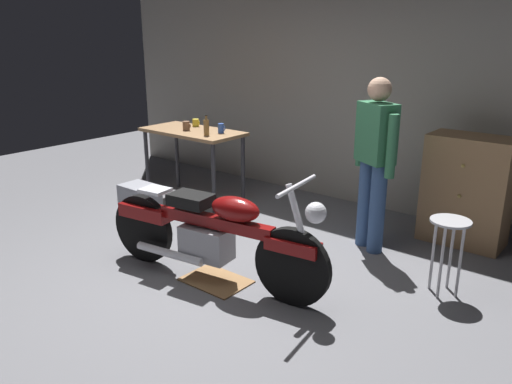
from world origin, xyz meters
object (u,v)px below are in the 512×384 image
at_px(motorcycle, 212,232).
at_px(storage_bin, 140,199).
at_px(shop_stool, 449,237).
at_px(wooden_dresser, 467,191).
at_px(mug_yellow_tall, 196,123).
at_px(mug_brown_stoneware, 186,126).
at_px(mug_blue_enamel, 221,128).
at_px(bottle, 206,127).
at_px(person_standing, 375,157).

xyz_separation_m(motorcycle, storage_bin, (-1.86, 0.71, -0.28)).
distance_m(shop_stool, wooden_dresser, 1.20).
xyz_separation_m(wooden_dresser, storage_bin, (-3.25, -1.50, -0.38)).
xyz_separation_m(shop_stool, mug_yellow_tall, (-3.48, 0.63, 0.45)).
bearing_deg(shop_stool, mug_brown_stoneware, 173.82).
bearing_deg(motorcycle, wooden_dresser, 50.08).
height_order(motorcycle, mug_yellow_tall, motorcycle).
height_order(shop_stool, mug_blue_enamel, mug_blue_enamel).
height_order(wooden_dresser, bottle, bottle).
height_order(wooden_dresser, storage_bin, wooden_dresser).
distance_m(motorcycle, mug_blue_enamel, 2.08).
xyz_separation_m(shop_stool, storage_bin, (-3.48, -0.33, -0.33)).
bearing_deg(mug_blue_enamel, motorcycle, -49.65).
height_order(person_standing, mug_brown_stoneware, person_standing).
distance_m(person_standing, bottle, 2.07).
xyz_separation_m(motorcycle, bottle, (-1.35, 1.33, 0.55)).
xyz_separation_m(person_standing, wooden_dresser, (0.67, 0.73, -0.38)).
relative_size(storage_bin, bottle, 1.83).
xyz_separation_m(shop_stool, mug_blue_enamel, (-2.93, 0.50, 0.46)).
relative_size(mug_yellow_tall, mug_blue_enamel, 1.03).
bearing_deg(mug_blue_enamel, storage_bin, -123.68).
relative_size(wooden_dresser, mug_yellow_tall, 9.42).
bearing_deg(person_standing, shop_stool, -177.41).
bearing_deg(person_standing, storage_bin, 45.47).
bearing_deg(storage_bin, wooden_dresser, 24.85).
distance_m(shop_stool, bottle, 3.02).
distance_m(motorcycle, shop_stool, 1.92).
height_order(person_standing, mug_yellow_tall, person_standing).
relative_size(motorcycle, storage_bin, 4.95).
distance_m(person_standing, mug_brown_stoneware, 2.48).
height_order(shop_stool, mug_brown_stoneware, mug_brown_stoneware).
distance_m(motorcycle, person_standing, 1.71).
xyz_separation_m(wooden_dresser, mug_brown_stoneware, (-3.14, -0.81, 0.41)).
bearing_deg(motorcycle, storage_bin, 151.34).
height_order(motorcycle, person_standing, person_standing).
xyz_separation_m(wooden_dresser, mug_yellow_tall, (-3.25, -0.54, 0.40)).
distance_m(wooden_dresser, storage_bin, 3.60).
height_order(motorcycle, storage_bin, motorcycle).
relative_size(motorcycle, bottle, 9.04).
xyz_separation_m(person_standing, mug_yellow_tall, (-2.58, 0.19, 0.02)).
bearing_deg(mug_blue_enamel, shop_stool, -9.75).
bearing_deg(shop_stool, mug_yellow_tall, 169.76).
bearing_deg(mug_blue_enamel, person_standing, -1.68).
relative_size(mug_brown_stoneware, bottle, 0.51).
height_order(mug_brown_stoneware, bottle, bottle).
relative_size(person_standing, storage_bin, 3.80).
xyz_separation_m(storage_bin, mug_yellow_tall, (-0.00, 0.96, 0.78)).
bearing_deg(bottle, wooden_dresser, 17.75).
xyz_separation_m(motorcycle, shop_stool, (1.62, 1.04, 0.05)).
bearing_deg(wooden_dresser, mug_blue_enamel, -166.01).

